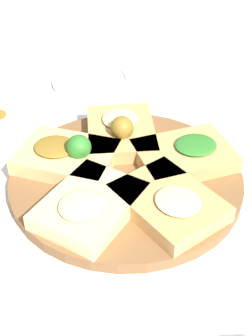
# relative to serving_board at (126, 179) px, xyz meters

# --- Properties ---
(ground_plane) EXTENTS (3.00, 3.00, 0.00)m
(ground_plane) POSITION_rel_serving_board_xyz_m (0.00, 0.00, -0.01)
(ground_plane) COLOR white
(serving_board) EXTENTS (0.41, 0.41, 0.02)m
(serving_board) POSITION_rel_serving_board_xyz_m (0.00, 0.00, 0.00)
(serving_board) COLOR brown
(serving_board) RESTS_ON ground_plane
(focaccia_slice_0) EXTENTS (0.20, 0.19, 0.06)m
(focaccia_slice_0) POSITION_rel_serving_board_xyz_m (0.10, -0.05, 0.03)
(focaccia_slice_0) COLOR tan
(focaccia_slice_0) RESTS_ON serving_board
(focaccia_slice_1) EXTENTS (0.21, 0.21, 0.06)m
(focaccia_slice_1) POSITION_rel_serving_board_xyz_m (0.08, 0.07, 0.03)
(focaccia_slice_1) COLOR #DBB775
(focaccia_slice_1) RESTS_ON serving_board
(focaccia_slice_2) EXTENTS (0.19, 0.21, 0.04)m
(focaccia_slice_2) POSITION_rel_serving_board_xyz_m (-0.05, 0.10, 0.03)
(focaccia_slice_2) COLOR #E5C689
(focaccia_slice_2) RESTS_ON serving_board
(focaccia_slice_3) EXTENTS (0.18, 0.14, 0.04)m
(focaccia_slice_3) POSITION_rel_serving_board_xyz_m (-0.11, -0.01, 0.03)
(focaccia_slice_3) COLOR tan
(focaccia_slice_3) RESTS_ON serving_board
(focaccia_slice_4) EXTENTS (0.16, 0.19, 0.04)m
(focaccia_slice_4) POSITION_rel_serving_board_xyz_m (-0.02, -0.11, 0.03)
(focaccia_slice_4) COLOR tan
(focaccia_slice_4) RESTS_ON serving_board
(plate_right) EXTENTS (0.19, 0.19, 0.02)m
(plate_right) POSITION_rel_serving_board_xyz_m (0.36, -0.12, -0.00)
(plate_right) COLOR white
(plate_right) RESTS_ON ground_plane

